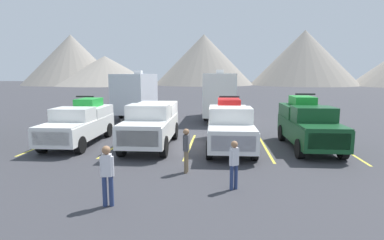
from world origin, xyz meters
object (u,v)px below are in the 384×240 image
Objects in this scene: pickup_truck_d at (308,124)px; person_c at (234,162)px; camper_trailer_a at (136,93)px; pickup_truck_b at (152,123)px; pickup_truck_c at (230,125)px; person_a at (107,172)px; person_b at (186,147)px; camper_trailer_b at (220,94)px; pickup_truck_a at (80,122)px.

pickup_truck_d reaches higher than person_c.
pickup_truck_b is at bearing -70.13° from camper_trailer_a.
pickup_truck_c is 1.10× the size of pickup_truck_d.
person_a is (0.40, -7.19, -0.19)m from pickup_truck_b.
pickup_truck_b is 1.05× the size of pickup_truck_d.
camper_trailer_a is at bearing 112.57° from person_b.
camper_trailer_b is at bearing 79.88° from person_a.
pickup_truck_d reaches higher than pickup_truck_b.
person_b is at bearing -35.16° from pickup_truck_a.
person_a is (-7.43, -7.59, -0.20)m from pickup_truck_d.
person_b is (-1.12, -13.50, -1.12)m from camper_trailer_b.
camper_trailer_a is at bearing 88.44° from pickup_truck_a.
person_a is at bearing -120.62° from person_b.
pickup_truck_a is at bearing 178.41° from pickup_truck_c.
camper_trailer_b is at bearing 116.35° from pickup_truck_d.
person_a is (4.07, -17.33, -1.06)m from camper_trailer_a.
pickup_truck_b is at bearing -177.12° from pickup_truck_d.
camper_trailer_b is (7.30, 9.15, 0.98)m from pickup_truck_a.
person_a is at bearing -59.85° from pickup_truck_a.
person_a is at bearing -155.76° from person_c.
pickup_truck_d is 10.11m from camper_trailer_b.
pickup_truck_a is 3.95m from pickup_truck_b.
person_a is at bearing -116.07° from pickup_truck_c.
pickup_truck_a is at bearing 143.35° from person_c.
camper_trailer_b is 15.07m from person_c.
camper_trailer_a is (-3.67, 10.14, 0.87)m from pickup_truck_b.
camper_trailer_a is (-11.50, 9.75, 0.86)m from pickup_truck_d.
camper_trailer_b is (3.37, 9.42, 0.89)m from pickup_truck_b.
pickup_truck_a is 11.74m from camper_trailer_b.
person_b is at bearing -94.75° from camper_trailer_b.
pickup_truck_d is at bearing 45.58° from person_a.
person_b is at bearing -61.18° from pickup_truck_b.
pickup_truck_b is at bearing 93.20° from person_a.
pickup_truck_c reaches higher than person_b.
pickup_truck_d is at bearing -40.28° from camper_trailer_a.
person_a is 1.09× the size of person_c.
camper_trailer_b is at bearing 93.55° from pickup_truck_c.
camper_trailer_a is (-7.61, 10.09, 0.91)m from pickup_truck_c.
camper_trailer_b reaches higher than person_c.
pickup_truck_d is at bearing 57.03° from person_c.
pickup_truck_a is 0.99× the size of pickup_truck_b.
person_a reaches higher than person_c.
pickup_truck_d is at bearing 2.88° from pickup_truck_b.
pickup_truck_c reaches higher than person_c.
camper_trailer_a reaches higher than pickup_truck_c.
pickup_truck_d is (7.84, 0.39, 0.01)m from pickup_truck_b.
person_c is (-3.88, -5.99, -0.29)m from pickup_truck_d.
camper_trailer_b is 4.42× the size of person_a.
camper_trailer_a is 4.39× the size of person_b.
pickup_truck_d is 3.07× the size of person_a.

